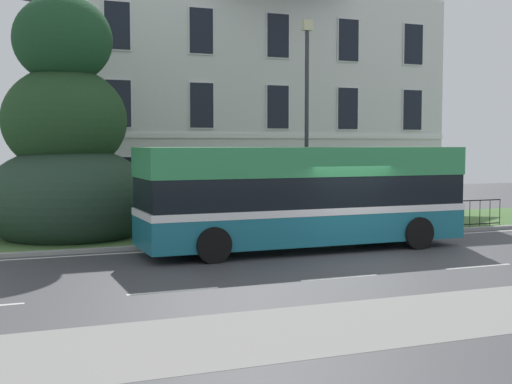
{
  "coord_description": "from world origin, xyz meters",
  "views": [
    {
      "loc": [
        -9.54,
        -15.66,
        3.11
      ],
      "look_at": [
        -1.8,
        4.09,
        1.62
      ],
      "focal_mm": 47.52,
      "sensor_mm": 36.0,
      "label": 1
    }
  ],
  "objects_px": {
    "georgian_townhouse": "(234,91)",
    "evergreen_tree": "(67,153)",
    "single_decker_bus": "(304,196)",
    "street_lamp_post": "(307,112)",
    "litter_bin": "(384,214)"
  },
  "relations": [
    {
      "from": "georgian_townhouse",
      "to": "evergreen_tree",
      "type": "height_order",
      "value": "georgian_townhouse"
    },
    {
      "from": "georgian_townhouse",
      "to": "single_decker_bus",
      "type": "relative_size",
      "value": 1.73
    },
    {
      "from": "single_decker_bus",
      "to": "litter_bin",
      "type": "xyz_separation_m",
      "value": [
        4.25,
        2.38,
        -0.92
      ]
    },
    {
      "from": "georgian_townhouse",
      "to": "evergreen_tree",
      "type": "distance_m",
      "value": 12.89
    },
    {
      "from": "litter_bin",
      "to": "single_decker_bus",
      "type": "bearing_deg",
      "value": -150.69
    },
    {
      "from": "georgian_townhouse",
      "to": "single_decker_bus",
      "type": "distance_m",
      "value": 14.46
    },
    {
      "from": "street_lamp_post",
      "to": "litter_bin",
      "type": "xyz_separation_m",
      "value": [
        2.64,
        -0.83,
        -3.56
      ]
    },
    {
      "from": "litter_bin",
      "to": "evergreen_tree",
      "type": "bearing_deg",
      "value": 167.35
    },
    {
      "from": "evergreen_tree",
      "to": "street_lamp_post",
      "type": "xyz_separation_m",
      "value": [
        7.88,
        -1.53,
        1.41
      ]
    },
    {
      "from": "single_decker_bus",
      "to": "georgian_townhouse",
      "type": "bearing_deg",
      "value": 78.43
    },
    {
      "from": "street_lamp_post",
      "to": "litter_bin",
      "type": "distance_m",
      "value": 4.51
    },
    {
      "from": "georgian_townhouse",
      "to": "single_decker_bus",
      "type": "bearing_deg",
      "value": -100.95
    },
    {
      "from": "single_decker_bus",
      "to": "street_lamp_post",
      "type": "relative_size",
      "value": 1.35
    },
    {
      "from": "georgian_townhouse",
      "to": "single_decker_bus",
      "type": "height_order",
      "value": "georgian_townhouse"
    },
    {
      "from": "street_lamp_post",
      "to": "litter_bin",
      "type": "relative_size",
      "value": 6.49
    }
  ]
}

